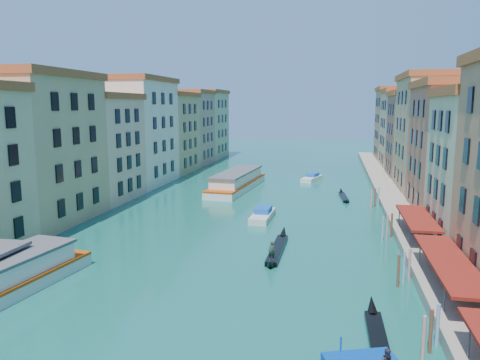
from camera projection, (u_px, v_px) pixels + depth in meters
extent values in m
cube|color=tan|center=(35.00, 151.00, 61.72)|extent=(12.00, 17.00, 19.00)
cube|color=#954720|center=(30.00, 74.00, 60.14)|extent=(12.80, 17.40, 1.00)
cube|color=#DFAF8C|center=(95.00, 150.00, 76.91)|extent=(12.00, 14.00, 16.50)
cube|color=#954720|center=(92.00, 96.00, 75.53)|extent=(12.80, 14.40, 1.00)
cube|color=beige|center=(135.00, 134.00, 92.11)|extent=(12.00, 18.00, 20.00)
cube|color=#954720|center=(133.00, 79.00, 90.46)|extent=(12.80, 18.40, 1.00)
cube|color=tan|center=(165.00, 135.00, 108.76)|extent=(12.00, 16.00, 17.50)
cube|color=#954720|center=(164.00, 94.00, 107.30)|extent=(12.80, 16.40, 1.00)
cube|color=tan|center=(186.00, 129.00, 123.68)|extent=(12.00, 15.00, 18.50)
cube|color=#954720|center=(185.00, 92.00, 122.14)|extent=(12.80, 15.40, 1.00)
cube|color=tan|center=(203.00, 126.00, 139.12)|extent=(12.00, 17.00, 19.00)
cube|color=#954720|center=(202.00, 92.00, 137.54)|extent=(12.80, 17.40, 1.00)
cube|color=#B36046|center=(461.00, 153.00, 64.78)|extent=(12.00, 16.00, 18.00)
cube|color=#954720|center=(466.00, 83.00, 63.27)|extent=(12.80, 16.40, 1.00)
cube|color=tan|center=(436.00, 138.00, 81.07)|extent=(12.00, 18.00, 20.00)
cube|color=#954720|center=(440.00, 76.00, 79.41)|extent=(12.80, 18.40, 1.00)
cube|color=#975843|center=(419.00, 138.00, 97.23)|extent=(12.00, 15.00, 17.50)
cube|color=#954720|center=(422.00, 93.00, 95.77)|extent=(12.80, 15.40, 1.00)
cube|color=tan|center=(408.00, 132.00, 112.15)|extent=(12.00, 16.00, 18.50)
cube|color=#954720|center=(411.00, 91.00, 110.60)|extent=(12.80, 16.40, 1.00)
cube|color=#BA7856|center=(400.00, 127.00, 128.03)|extent=(12.00, 17.00, 19.50)
cube|color=#954720|center=(402.00, 89.00, 126.41)|extent=(12.80, 17.40, 1.00)
cube|color=gray|center=(389.00, 196.00, 78.34)|extent=(4.00, 140.00, 1.00)
cylinder|color=#545456|center=(469.00, 350.00, 27.14)|extent=(0.12, 0.12, 3.00)
cube|color=maroon|center=(450.00, 262.00, 37.75)|extent=(3.20, 15.30, 0.25)
cylinder|color=#545456|center=(444.00, 304.00, 33.33)|extent=(0.12, 0.12, 3.00)
cylinder|color=#545456|center=(419.00, 259.00, 43.20)|extent=(0.12, 0.12, 3.00)
cube|color=maroon|center=(417.00, 218.00, 52.75)|extent=(3.20, 12.60, 0.25)
cylinder|color=#545456|center=(409.00, 240.00, 49.20)|extent=(0.12, 0.12, 3.00)
cylinder|color=#545456|center=(399.00, 221.00, 57.33)|extent=(0.12, 0.12, 3.00)
cylinder|color=brown|center=(423.00, 341.00, 28.59)|extent=(0.24, 0.24, 3.20)
cylinder|color=brown|center=(431.00, 334.00, 29.44)|extent=(0.24, 0.24, 3.20)
cylinder|color=brown|center=(437.00, 327.00, 30.29)|extent=(0.24, 0.24, 3.20)
cylinder|color=brown|center=(398.00, 273.00, 40.20)|extent=(0.24, 0.24, 3.20)
cylinder|color=brown|center=(404.00, 269.00, 41.05)|extent=(0.24, 0.24, 3.20)
cylinder|color=brown|center=(409.00, 266.00, 41.90)|extent=(0.24, 0.24, 3.20)
cylinder|color=brown|center=(383.00, 230.00, 53.75)|extent=(0.24, 0.24, 3.20)
cylinder|color=brown|center=(387.00, 228.00, 54.60)|extent=(0.24, 0.24, 3.20)
cylinder|color=brown|center=(392.00, 227.00, 55.45)|extent=(0.24, 0.24, 3.20)
cylinder|color=brown|center=(371.00, 200.00, 71.16)|extent=(0.24, 0.24, 3.20)
cylinder|color=brown|center=(375.00, 199.00, 72.01)|extent=(0.24, 0.24, 3.20)
cylinder|color=brown|center=(378.00, 198.00, 72.86)|extent=(0.24, 0.24, 3.20)
cube|color=silver|center=(237.00, 186.00, 87.40)|extent=(7.07, 23.35, 1.38)
cube|color=white|center=(237.00, 178.00, 87.17)|extent=(6.12, 18.72, 1.84)
cube|color=#545456|center=(237.00, 172.00, 86.99)|extent=(6.51, 19.32, 0.29)
cube|color=#CA450B|center=(237.00, 182.00, 87.30)|extent=(7.13, 23.35, 0.29)
cube|color=black|center=(277.00, 250.00, 50.09)|extent=(1.30, 9.96, 0.50)
cone|color=black|center=(284.00, 232.00, 55.36)|extent=(1.01, 2.23, 1.86)
cone|color=black|center=(270.00, 264.00, 44.70)|extent=(1.01, 1.85, 1.63)
imported|color=#263426|center=(272.00, 251.00, 45.85)|extent=(0.70, 0.46, 1.91)
cube|color=black|center=(379.00, 347.00, 29.95)|extent=(1.33, 9.60, 0.48)
cone|color=black|center=(372.00, 306.00, 35.06)|extent=(0.99, 2.16, 1.79)
cube|color=black|center=(344.00, 197.00, 79.01)|extent=(1.70, 8.01, 0.40)
cone|color=black|center=(341.00, 190.00, 83.30)|extent=(0.96, 1.84, 1.48)
cone|color=black|center=(347.00, 201.00, 74.63)|extent=(0.93, 1.54, 1.31)
cube|color=silver|center=(262.00, 216.00, 64.35)|extent=(2.68, 7.80, 0.88)
cube|color=#1651B3|center=(263.00, 210.00, 64.76)|extent=(2.09, 3.37, 0.77)
cube|color=silver|center=(312.00, 179.00, 97.39)|extent=(4.35, 7.69, 0.84)
cube|color=#1651B3|center=(313.00, 175.00, 97.73)|extent=(2.72, 3.56, 0.73)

